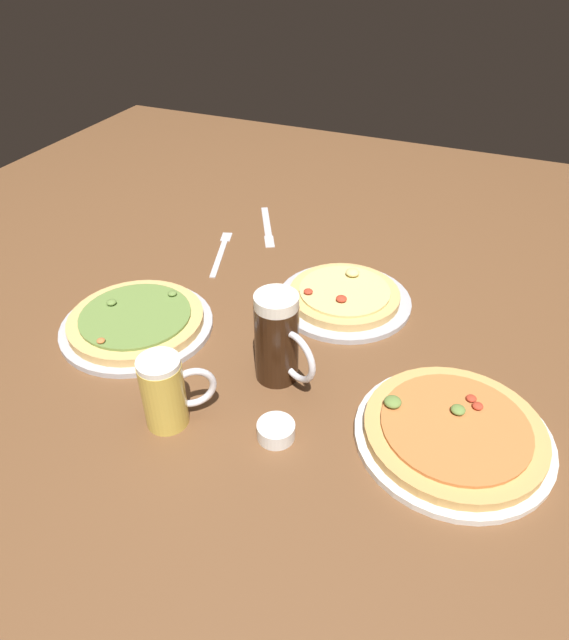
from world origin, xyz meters
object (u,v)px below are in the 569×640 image
Objects in this scene: pizza_plate_near at (454,432)px; ramekin_sauce at (276,431)px; pizza_plate_side at (137,322)px; fork_left at (221,252)px; beer_mug_dark at (278,339)px; beer_mug_amber at (166,392)px; knife_right at (267,226)px; pizza_plate_far at (344,297)px.

pizza_plate_near is 5.10× the size of ramekin_sauce.
pizza_plate_side is 1.44× the size of fork_left.
pizza_plate_near is 0.29m from ramekin_sauce.
beer_mug_amber is at bearing -125.83° from beer_mug_dark.
pizza_plate_side is 1.48× the size of knife_right.
knife_right is at bearing 73.83° from fork_left.
ramekin_sauce is at bearing -53.49° from fork_left.
pizza_plate_near is 1.49× the size of fork_left.
beer_mug_amber is at bearing -43.79° from pizza_plate_side.
beer_mug_amber is 0.57m from fork_left.
knife_right is at bearing 83.03° from pizza_plate_side.
fork_left is at bearing 131.00° from beer_mug_dark.
ramekin_sauce is 0.29× the size of fork_left.
beer_mug_amber is at bearing -78.79° from knife_right.
pizza_plate_far is 0.94× the size of pizza_plate_side.
beer_mug_amber reaches higher than knife_right.
beer_mug_dark is 0.21m from beer_mug_amber.
beer_mug_amber is 0.64× the size of knife_right.
fork_left is at bearing 148.46° from pizza_plate_near.
fork_left is (-0.64, 0.39, -0.01)m from pizza_plate_near.
knife_right is (-0.14, 0.71, -0.06)m from beer_mug_amber.
ramekin_sauce is (0.05, -0.14, -0.07)m from beer_mug_dark.
fork_left is at bearing 87.83° from pizza_plate_side.
pizza_plate_near is at bearing -31.54° from fork_left.
beer_mug_dark is 0.85× the size of knife_right.
pizza_plate_side is 0.34m from fork_left.
pizza_plate_near is at bearing 17.72° from beer_mug_amber.
beer_mug_dark reaches higher than pizza_plate_far.
beer_mug_amber reaches higher than pizza_plate_near.
beer_mug_dark reaches higher than knife_right.
knife_right is at bearing 116.41° from beer_mug_dark.
pizza_plate_side is 1.75× the size of beer_mug_dark.
beer_mug_amber is at bearing -162.28° from pizza_plate_near.
beer_mug_dark is (0.33, -0.02, 0.07)m from pizza_plate_side.
knife_right is (-0.32, 0.67, -0.01)m from ramekin_sauce.
pizza_plate_side is (-0.36, -0.25, 0.00)m from pizza_plate_far.
beer_mug_dark is 0.16m from ramekin_sauce.
pizza_plate_side reaches higher than ramekin_sauce.
beer_mug_amber is (-0.12, -0.17, -0.02)m from beer_mug_dark.
pizza_plate_far is 1.39× the size of knife_right.
pizza_plate_side is at bearing 176.29° from beer_mug_dark.
fork_left is (-0.37, 0.50, -0.01)m from ramekin_sauce.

